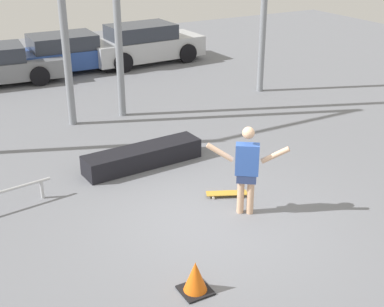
{
  "coord_description": "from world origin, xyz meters",
  "views": [
    {
      "loc": [
        -4.48,
        -7.17,
        5.06
      ],
      "look_at": [
        0.25,
        1.29,
        0.77
      ],
      "focal_mm": 50.0,
      "sensor_mm": 36.0,
      "label": 1
    }
  ],
  "objects": [
    {
      "name": "ground_plane",
      "position": [
        0.0,
        0.0,
        0.0
      ],
      "size": [
        36.0,
        36.0,
        0.0
      ],
      "primitive_type": "plane",
      "color": "slate"
    },
    {
      "name": "parked_car_silver",
      "position": [
        3.74,
        11.19,
        0.71
      ],
      "size": [
        4.39,
        2.03,
        1.46
      ],
      "rotation": [
        0.0,
        0.0,
        0.04
      ],
      "color": "#B7BABF",
      "rests_on": "ground_plane"
    },
    {
      "name": "grind_box",
      "position": [
        -0.16,
        2.79,
        0.22
      ],
      "size": [
        2.73,
        0.79,
        0.43
      ],
      "primitive_type": "cube",
      "rotation": [
        0.0,
        0.0,
        0.06
      ],
      "color": "black",
      "rests_on": "ground_plane"
    },
    {
      "name": "parked_car_blue",
      "position": [
        0.8,
        11.39,
        0.66
      ],
      "size": [
        4.11,
        1.94,
        1.34
      ],
      "rotation": [
        0.0,
        0.0,
        -0.02
      ],
      "color": "#284793",
      "rests_on": "ground_plane"
    },
    {
      "name": "skateboard",
      "position": [
        0.68,
        0.66,
        0.06
      ],
      "size": [
        0.83,
        0.53,
        0.08
      ],
      "rotation": [
        0.0,
        0.0,
        -0.44
      ],
      "color": "gold",
      "rests_on": "ground_plane"
    },
    {
      "name": "skateboarder",
      "position": [
        0.63,
        -0.06,
        0.95
      ],
      "size": [
        1.27,
        0.96,
        1.72
      ],
      "rotation": [
        0.0,
        0.0,
        -0.63
      ],
      "color": "#DBAD89",
      "rests_on": "ground_plane"
    },
    {
      "name": "traffic_cone",
      "position": [
        -1.31,
        -1.6,
        0.25
      ],
      "size": [
        0.44,
        0.44,
        0.51
      ],
      "color": "black",
      "rests_on": "ground_plane"
    }
  ]
}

